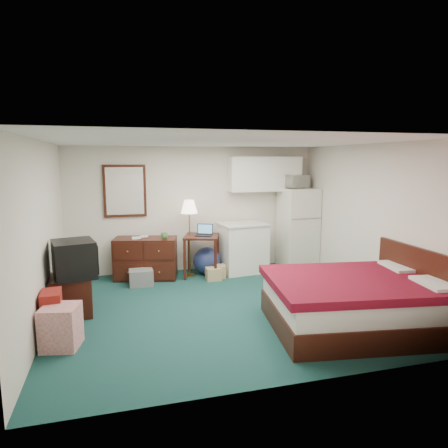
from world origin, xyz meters
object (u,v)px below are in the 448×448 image
object	(u,v)px
dresser	(146,258)
fridge	(298,228)
desk	(202,256)
kitchen_counter	(243,248)
bed	(353,303)
floor_lamp	(190,238)
tv_stand	(72,295)
suitcase	(52,315)

from	to	relation	value
dresser	fridge	size ratio (longest dim) A/B	0.69
desk	kitchen_counter	world-z (taller)	kitchen_counter
fridge	bed	bearing A→B (deg)	-104.44
desk	bed	distance (m)	3.25
fridge	dresser	bearing A→B (deg)	178.13
desk	fridge	xyz separation A→B (m)	(2.09, 0.16, 0.43)
floor_lamp	desk	distance (m)	0.41
floor_lamp	bed	world-z (taller)	floor_lamp
desk	tv_stand	bearing A→B (deg)	-129.78
kitchen_counter	suitcase	distance (m)	3.99
floor_lamp	suitcase	distance (m)	3.20
kitchen_counter	tv_stand	size ratio (longest dim) A/B	1.54
dresser	suitcase	distance (m)	2.70
floor_lamp	fridge	distance (m)	2.31
desk	suitcase	xyz separation A→B (m)	(-2.39, -2.22, -0.09)
fridge	suitcase	distance (m)	5.10
dresser	kitchen_counter	world-z (taller)	kitchen_counter
dresser	kitchen_counter	size ratio (longest dim) A/B	1.20
dresser	fridge	xyz separation A→B (m)	(3.15, 0.03, 0.44)
dresser	floor_lamp	bearing A→B (deg)	11.02
suitcase	floor_lamp	bearing A→B (deg)	42.85
dresser	suitcase	size ratio (longest dim) A/B	1.85
fridge	suitcase	bearing A→B (deg)	-154.57
fridge	floor_lamp	bearing A→B (deg)	179.23
floor_lamp	suitcase	bearing A→B (deg)	-133.32
dresser	suitcase	xyz separation A→B (m)	(-1.33, -2.34, -0.08)
desk	dresser	bearing A→B (deg)	-168.43
kitchen_counter	floor_lamp	bearing A→B (deg)	173.13
kitchen_counter	bed	xyz separation A→B (m)	(0.58, -3.00, -0.14)
kitchen_counter	bed	size ratio (longest dim) A/B	0.45
bed	tv_stand	world-z (taller)	bed
fridge	bed	world-z (taller)	fridge
desk	fridge	world-z (taller)	fridge
kitchen_counter	bed	distance (m)	3.06
bed	suitcase	distance (m)	3.90
fridge	bed	xyz separation A→B (m)	(-0.65, -3.07, -0.49)
bed	suitcase	bearing A→B (deg)	177.72
desk	fridge	distance (m)	2.14
tv_stand	bed	bearing A→B (deg)	-25.47
kitchen_counter	tv_stand	bearing A→B (deg)	-161.31
floor_lamp	kitchen_counter	world-z (taller)	floor_lamp
dresser	suitcase	world-z (taller)	dresser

